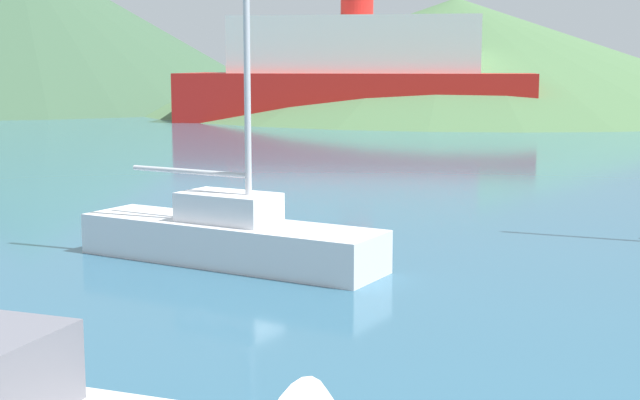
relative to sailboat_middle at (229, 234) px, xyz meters
name	(u,v)px	position (x,y,z in m)	size (l,w,h in m)	color
sailboat_middle	(229,234)	(0.00, 0.00, 0.00)	(6.27, 3.33, 8.92)	silver
ferry_distant	(357,76)	(-4.73, 43.93, 2.48)	(23.69, 10.20, 8.46)	red
hill_west	(19,26)	(-39.78, 61.76, 6.78)	(51.39, 51.39, 14.65)	#38563D
hill_central	(455,54)	(0.91, 61.59, 4.13)	(54.41, 54.41, 9.34)	#476B42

